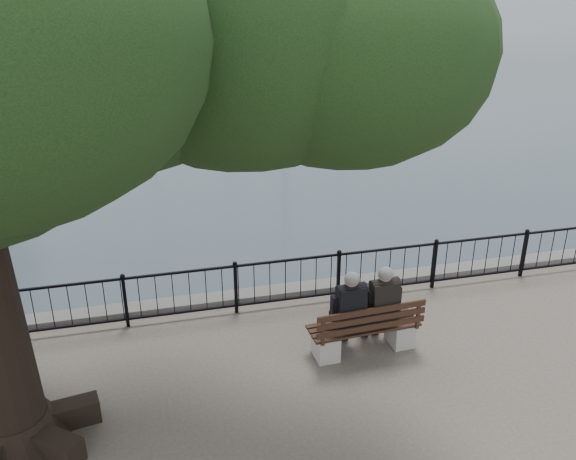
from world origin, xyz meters
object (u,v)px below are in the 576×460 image
object	(u,v)px
person_right	(379,308)
lion_monument	(178,5)
person_left	(347,314)
bench	(365,334)
tree	(5,19)

from	to	relation	value
person_right	lion_monument	distance (m)	49.07
person_left	person_right	size ratio (longest dim) A/B	1.00
bench	person_right	world-z (taller)	person_right
person_left	tree	world-z (taller)	tree
person_left	tree	size ratio (longest dim) A/B	0.15
bench	tree	world-z (taller)	tree
person_left	lion_monument	bearing A→B (deg)	88.37
tree	lion_monument	world-z (taller)	tree
person_right	tree	distance (m)	7.04
tree	lion_monument	distance (m)	50.41
person_left	lion_monument	world-z (taller)	lion_monument
person_left	person_right	distance (m)	0.59
lion_monument	person_left	bearing A→B (deg)	-91.63
tree	lion_monument	size ratio (longest dim) A/B	1.15
tree	bench	bearing A→B (deg)	8.58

